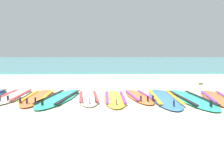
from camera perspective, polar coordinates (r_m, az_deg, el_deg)
ground_plane at (r=5.08m, az=-4.03°, el=-4.59°), size 80.00×80.00×0.00m
sea at (r=41.87m, az=-1.52°, el=6.24°), size 80.00×60.00×0.10m
surfboard_1 at (r=6.15m, az=-23.60°, el=-2.72°), size 0.62×2.17×0.18m
surfboard_2 at (r=5.75m, az=-18.28°, el=-3.14°), size 0.66×2.27×0.18m
surfboard_3 at (r=5.52m, az=-13.15°, el=-3.39°), size 0.97×2.52×0.18m
surfboard_4 at (r=5.41m, az=-6.05°, el=-3.46°), size 0.70×1.99×0.18m
surfboard_5 at (r=5.30m, az=0.70°, el=-3.66°), size 0.54×2.08×0.18m
surfboard_6 at (r=5.61m, az=6.70°, el=-3.07°), size 0.75×2.02×0.18m
surfboard_7 at (r=5.51m, az=13.06°, el=-3.41°), size 0.78×2.58×0.18m
surfboard_8 at (r=5.58m, az=19.30°, el=-3.51°), size 0.72×2.50×0.18m
surfboard_9 at (r=5.93m, az=24.96°, el=-3.15°), size 0.95×2.20×0.18m
seaweed_clump_near_shoreline at (r=8.57m, az=21.65°, el=0.09°), size 0.16×0.13×0.06m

